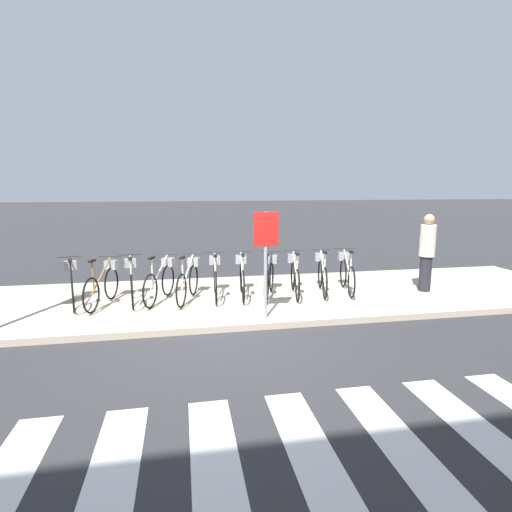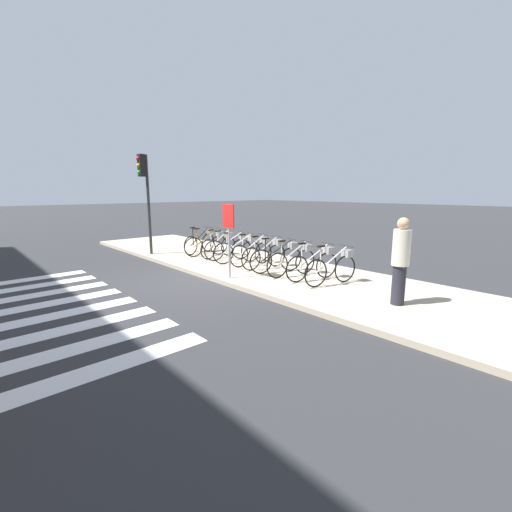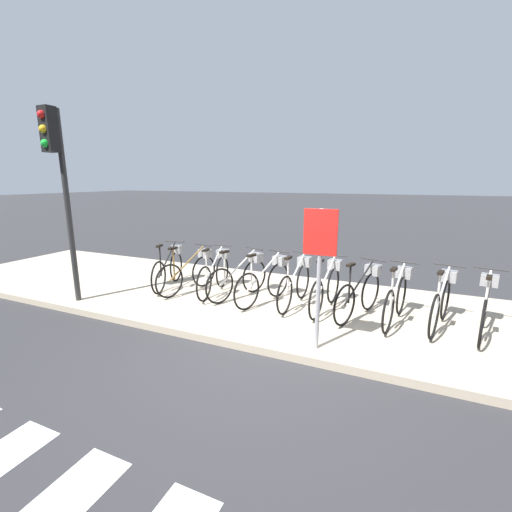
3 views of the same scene
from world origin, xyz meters
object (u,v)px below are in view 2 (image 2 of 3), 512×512
(parked_bicycle_3, at_px, (231,247))
(parked_bicycle_7, at_px, (279,257))
(parked_bicycle_10, at_px, (334,267))
(parked_bicycle_8, at_px, (294,260))
(parked_bicycle_9, at_px, (315,263))
(parked_bicycle_6, at_px, (267,253))
(parked_bicycle_2, at_px, (220,244))
(parked_bicycle_5, at_px, (254,251))
(parked_bicycle_0, at_px, (201,241))
(traffic_light, at_px, (144,183))
(parked_bicycle_4, at_px, (240,249))
(pedestrian, at_px, (401,259))
(sign_post, at_px, (229,228))
(parked_bicycle_1, at_px, (209,243))

(parked_bicycle_3, relative_size, parked_bicycle_7, 1.00)
(parked_bicycle_7, bearing_deg, parked_bicycle_10, 1.71)
(parked_bicycle_8, xyz_separation_m, parked_bicycle_9, (0.65, 0.06, 0.00))
(parked_bicycle_6, xyz_separation_m, parked_bicycle_8, (1.16, -0.08, 0.00))
(parked_bicycle_3, xyz_separation_m, parked_bicycle_10, (4.10, -0.01, 0.00))
(parked_bicycle_2, relative_size, parked_bicycle_5, 0.99)
(parked_bicycle_8, bearing_deg, parked_bicycle_10, 2.47)
(parked_bicycle_0, distance_m, parked_bicycle_9, 5.27)
(parked_bicycle_2, bearing_deg, parked_bicycle_6, -0.34)
(parked_bicycle_2, bearing_deg, parked_bicycle_8, -1.57)
(parked_bicycle_8, bearing_deg, parked_bicycle_0, 179.15)
(parked_bicycle_6, bearing_deg, parked_bicycle_0, -179.79)
(parked_bicycle_8, bearing_deg, parked_bicycle_9, 5.39)
(parked_bicycle_3, distance_m, parked_bicycle_6, 1.71)
(parked_bicycle_5, distance_m, parked_bicycle_10, 2.97)
(parked_bicycle_10, bearing_deg, traffic_light, -167.19)
(parked_bicycle_3, xyz_separation_m, parked_bicycle_4, (0.57, -0.07, 0.00))
(parked_bicycle_4, bearing_deg, parked_bicycle_5, 10.20)
(pedestrian, bearing_deg, parked_bicycle_9, 172.18)
(parked_bicycle_4, xyz_separation_m, parked_bicycle_8, (2.30, 0.00, 0.00))
(parked_bicycle_4, height_order, parked_bicycle_8, same)
(parked_bicycle_0, height_order, parked_bicycle_10, same)
(parked_bicycle_3, xyz_separation_m, parked_bicycle_5, (1.13, 0.03, 0.00))
(parked_bicycle_0, height_order, parked_bicycle_7, same)
(traffic_light, bearing_deg, parked_bicycle_6, 19.51)
(parked_bicycle_6, xyz_separation_m, parked_bicycle_7, (0.60, -0.08, 0.00))
(sign_post, bearing_deg, parked_bicycle_10, 34.70)
(parked_bicycle_1, height_order, parked_bicycle_2, same)
(parked_bicycle_0, height_order, sign_post, sign_post)
(parked_bicycle_10, xyz_separation_m, traffic_light, (-6.91, -1.57, 2.08))
(parked_bicycle_2, bearing_deg, parked_bicycle_9, -0.47)
(sign_post, bearing_deg, pedestrian, 16.93)
(parked_bicycle_2, relative_size, parked_bicycle_3, 1.05)
(parked_bicycle_8, xyz_separation_m, pedestrian, (3.00, -0.26, 0.49))
(parked_bicycle_1, bearing_deg, parked_bicycle_9, 1.14)
(parked_bicycle_4, relative_size, parked_bicycle_5, 0.97)
(parked_bicycle_1, distance_m, parked_bicycle_10, 5.23)
(parked_bicycle_0, bearing_deg, traffic_light, -123.68)
(parked_bicycle_8, xyz_separation_m, sign_post, (-0.96, -1.47, 0.88))
(parked_bicycle_6, bearing_deg, parked_bicycle_3, -179.50)
(parked_bicycle_7, bearing_deg, sign_post, -105.13)
(parked_bicycle_0, xyz_separation_m, traffic_light, (-1.06, -1.59, 2.08))
(parked_bicycle_1, height_order, traffic_light, traffic_light)
(parked_bicycle_6, distance_m, sign_post, 1.79)
(parked_bicycle_8, bearing_deg, pedestrian, -4.96)
(parked_bicycle_5, relative_size, parked_bicycle_7, 1.05)
(parked_bicycle_6, bearing_deg, parked_bicycle_8, -4.02)
(parked_bicycle_10, distance_m, traffic_light, 7.38)
(parked_bicycle_0, relative_size, parked_bicycle_10, 0.99)
(parked_bicycle_3, bearing_deg, parked_bicycle_5, 1.54)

